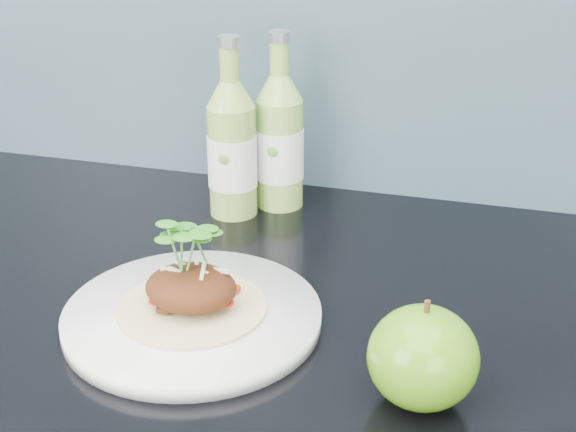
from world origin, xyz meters
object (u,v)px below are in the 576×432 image
Objects in this scene: dinner_plate at (193,316)px; cider_bottle_left at (232,149)px; green_apple at (423,357)px; cider_bottle_right at (280,142)px.

cider_bottle_left reaches higher than dinner_plate.
dinner_plate is at bearing 165.38° from green_apple.
cider_bottle_right is at bearing 122.48° from green_apple.
cider_bottle_left is at bearing 100.86° from dinner_plate.
cider_bottle_right is (0.05, 0.04, 0.00)m from cider_bottle_left.
green_apple is 0.48× the size of cider_bottle_right.
green_apple is at bearing -27.83° from cider_bottle_left.
green_apple is 0.48× the size of cider_bottle_left.
green_apple is at bearing -14.62° from dinner_plate.
cider_bottle_left is at bearing -127.27° from cider_bottle_right.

